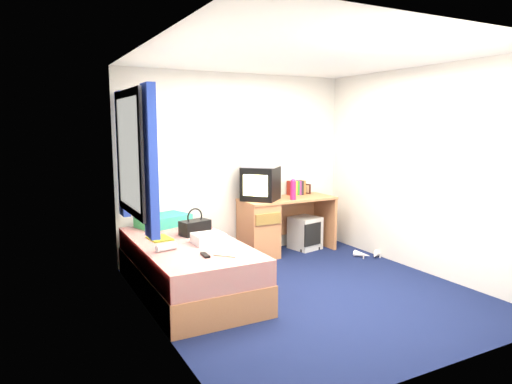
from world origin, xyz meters
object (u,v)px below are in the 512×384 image
vcr (261,164)px  remote_control (205,255)px  towel (209,238)px  magazine (160,238)px  pink_water_bottle (293,191)px  handbag (195,227)px  storage_cube (305,233)px  white_heels (369,255)px  water_bottle (166,247)px  aerosol_can (279,190)px  pillow (164,221)px  desk (269,224)px  picture_frame (307,189)px  crt_tv (261,184)px  bed (188,267)px  colour_swatch_fan (225,255)px

vcr → remote_control: size_ratio=2.74×
towel → magazine: (-0.39, 0.40, -0.04)m
pink_water_bottle → handbag: size_ratio=0.70×
pink_water_bottle → magazine: size_ratio=0.87×
storage_cube → white_heels: 0.93m
storage_cube → water_bottle: 2.58m
remote_control → magazine: bearing=107.7°
handbag → magazine: size_ratio=1.25×
aerosol_can → vcr: bearing=-166.5°
vcr → magazine: bearing=-115.1°
pillow → remote_control: pillow is taller
vcr → water_bottle: vcr is taller
desk → water_bottle: desk is taller
storage_cube → picture_frame: picture_frame is taller
vcr → pink_water_bottle: size_ratio=1.80×
pink_water_bottle → aerosol_can: bearing=101.5°
desk → storage_cube: (0.58, -0.00, -0.18)m
aerosol_can → handbag: size_ratio=0.55×
pink_water_bottle → white_heels: size_ratio=0.70×
crt_tv → vcr: vcr is taller
picture_frame → bed: bearing=-164.7°
bed → crt_tv: crt_tv is taller
crt_tv → pink_water_bottle: bearing=23.6°
aerosol_can → colour_swatch_fan: bearing=-133.8°
crt_tv → remote_control: 2.00m
pink_water_bottle → towel: 1.77m
bed → vcr: 1.84m
pillow → crt_tv: 1.37m
pink_water_bottle → picture_frame: bearing=37.1°
pink_water_bottle → magazine: 2.01m
desk → colour_swatch_fan: (-1.32, -1.50, 0.14)m
vcr → colour_swatch_fan: size_ratio=1.99×
white_heels → crt_tv: bearing=147.2°
vcr → remote_control: (-1.35, -1.42, -0.68)m
pink_water_bottle → white_heels: pink_water_bottle is taller
pillow → aerosol_can: aerosol_can is taller
handbag → water_bottle: (-0.47, -0.48, -0.05)m
crt_tv → handbag: crt_tv is taller
remote_control → white_heels: remote_control is taller
towel → colour_swatch_fan: size_ratio=1.38×
pink_water_bottle → white_heels: bearing=-36.5°
vcr → handbag: bearing=-109.0°
desk → towel: bearing=-141.8°
pillow → magazine: bearing=-110.4°
pink_water_bottle → crt_tv: bearing=155.9°
pillow → water_bottle: 1.11m
pillow → white_heels: size_ratio=1.69×
picture_frame → pink_water_bottle: bearing=-152.7°
white_heels → bed: bearing=-178.4°
desk → pillow: bearing=-179.7°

